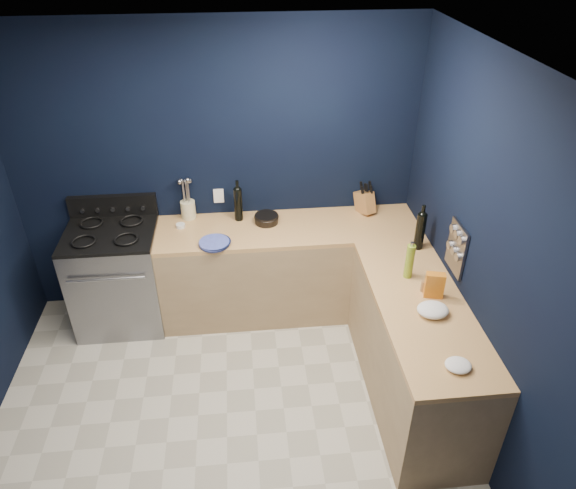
{
  "coord_description": "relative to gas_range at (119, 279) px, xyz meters",
  "views": [
    {
      "loc": [
        0.2,
        -2.49,
        3.28
      ],
      "look_at": [
        0.55,
        1.0,
        1.0
      ],
      "focal_mm": 32.83,
      "sensor_mm": 36.0,
      "label": 1
    }
  ],
  "objects": [
    {
      "name": "towel_front",
      "position": [
        2.4,
        -1.24,
        0.48
      ],
      "size": [
        0.22,
        0.19,
        0.08
      ],
      "primitive_type": "ellipsoid",
      "rotation": [
        0.0,
        0.0,
        -0.01
      ],
      "color": "white",
      "rests_on": "top_right"
    },
    {
      "name": "wine_bottle_back",
      "position": [
        1.1,
        0.19,
        0.59
      ],
      "size": [
        0.09,
        0.09,
        0.3
      ],
      "primitive_type": "cylinder",
      "rotation": [
        0.0,
        0.0,
        -0.23
      ],
      "color": "black",
      "rests_on": "top_back"
    },
    {
      "name": "crouton_bag",
      "position": [
        2.46,
        -1.05,
        0.54
      ],
      "size": [
        0.14,
        0.09,
        0.2
      ],
      "primitive_type": "cube",
      "rotation": [
        0.0,
        0.0,
        -0.24
      ],
      "color": "red",
      "rests_on": "top_right"
    },
    {
      "name": "ramekin",
      "position": [
        0.59,
        0.1,
        0.46
      ],
      "size": [
        0.1,
        0.1,
        0.03
      ],
      "primitive_type": "cylinder",
      "rotation": [
        0.0,
        0.0,
        0.33
      ],
      "color": "white",
      "rests_on": "top_back"
    },
    {
      "name": "gas_range",
      "position": [
        0.0,
        0.0,
        0.0
      ],
      "size": [
        0.76,
        0.66,
        0.92
      ],
      "primitive_type": "cube",
      "color": "gray",
      "rests_on": "floor"
    },
    {
      "name": "ceiling",
      "position": [
        0.93,
        -1.42,
        2.15
      ],
      "size": [
        3.5,
        3.5,
        0.02
      ],
      "primitive_type": "cube",
      "color": "silver",
      "rests_on": "ground"
    },
    {
      "name": "wall_right",
      "position": [
        2.69,
        -1.42,
        0.84
      ],
      "size": [
        0.02,
        3.5,
        2.6
      ],
      "primitive_type": "cube",
      "color": "black",
      "rests_on": "ground"
    },
    {
      "name": "oven_door",
      "position": [
        0.0,
        -0.32,
        -0.01
      ],
      "size": [
        0.59,
        0.02,
        0.42
      ],
      "primitive_type": "cube",
      "color": "black",
      "rests_on": "gas_range"
    },
    {
      "name": "spice_jar_near",
      "position": [
        2.36,
        -0.78,
        0.49
      ],
      "size": [
        0.05,
        0.05,
        0.09
      ],
      "primitive_type": "cylinder",
      "rotation": [
        0.0,
        0.0,
        -0.42
      ],
      "color": "olive",
      "rests_on": "top_right"
    },
    {
      "name": "spice_jar_far",
      "position": [
        2.42,
        -0.99,
        0.48
      ],
      "size": [
        0.05,
        0.05,
        0.09
      ],
      "primitive_type": "cylinder",
      "rotation": [
        0.0,
        0.0,
        0.13
      ],
      "color": "olive",
      "rests_on": "top_right"
    },
    {
      "name": "knife_block",
      "position": [
        2.25,
        0.21,
        0.54
      ],
      "size": [
        0.19,
        0.25,
        0.24
      ],
      "primitive_type": "cube",
      "rotation": [
        -0.31,
        0.0,
        0.43
      ],
      "color": "#9C6732",
      "rests_on": "top_back"
    },
    {
      "name": "lemon_basket",
      "position": [
        1.34,
        0.11,
        0.48
      ],
      "size": [
        0.24,
        0.24,
        0.08
      ],
      "primitive_type": "cylinder",
      "rotation": [
        0.0,
        0.0,
        -0.16
      ],
      "color": "black",
      "rests_on": "top_back"
    },
    {
      "name": "cab_back",
      "position": [
        1.53,
        0.02,
        -0.03
      ],
      "size": [
        2.3,
        0.63,
        0.86
      ],
      "primitive_type": "cube",
      "color": "tan",
      "rests_on": "floor"
    },
    {
      "name": "cab_right",
      "position": [
        2.37,
        -1.13,
        -0.03
      ],
      "size": [
        0.63,
        1.67,
        0.86
      ],
      "primitive_type": "cube",
      "color": "tan",
      "rests_on": "floor"
    },
    {
      "name": "wall_outlet",
      "position": [
        0.93,
        0.32,
        0.62
      ],
      "size": [
        0.09,
        0.02,
        0.13
      ],
      "primitive_type": "cube",
      "color": "white",
      "rests_on": "wall_back"
    },
    {
      "name": "cooktop",
      "position": [
        0.0,
        0.0,
        0.48
      ],
      "size": [
        0.76,
        0.66,
        0.03
      ],
      "primitive_type": "cube",
      "color": "black",
      "rests_on": "gas_range"
    },
    {
      "name": "floor",
      "position": [
        0.93,
        -1.42,
        -0.47
      ],
      "size": [
        3.5,
        3.5,
        0.02
      ],
      "primitive_type": "cube",
      "color": "#BDB7A5",
      "rests_on": "ground"
    },
    {
      "name": "top_right",
      "position": [
        2.37,
        -1.13,
        0.42
      ],
      "size": [
        0.63,
        1.67,
        0.04
      ],
      "primitive_type": "cube",
      "color": "#9C6733",
      "rests_on": "cab_right"
    },
    {
      "name": "backguard",
      "position": [
        0.0,
        0.3,
        0.58
      ],
      "size": [
        0.76,
        0.06,
        0.2
      ],
      "primitive_type": "cube",
      "color": "black",
      "rests_on": "gas_range"
    },
    {
      "name": "wine_bottle_right",
      "position": [
        2.55,
        -0.42,
        0.6
      ],
      "size": [
        0.1,
        0.1,
        0.31
      ],
      "primitive_type": "cylinder",
      "rotation": [
        0.0,
        0.0,
        0.31
      ],
      "color": "black",
      "rests_on": "top_right"
    },
    {
      "name": "utensil_crock",
      "position": [
        0.65,
        0.27,
        0.52
      ],
      "size": [
        0.17,
        0.17,
        0.16
      ],
      "primitive_type": "cylinder",
      "rotation": [
        0.0,
        0.0,
        -0.35
      ],
      "color": "beige",
      "rests_on": "top_back"
    },
    {
      "name": "towel_end",
      "position": [
        2.38,
        -1.75,
        0.46
      ],
      "size": [
        0.2,
        0.19,
        0.05
      ],
      "primitive_type": "ellipsoid",
      "rotation": [
        0.0,
        0.0,
        -0.28
      ],
      "color": "white",
      "rests_on": "top_right"
    },
    {
      "name": "top_back",
      "position": [
        1.53,
        0.02,
        0.42
      ],
      "size": [
        2.3,
        0.63,
        0.04
      ],
      "primitive_type": "cube",
      "color": "#9C6733",
      "rests_on": "cab_back"
    },
    {
      "name": "oil_bottle",
      "position": [
        2.35,
        -0.8,
        0.58
      ],
      "size": [
        0.08,
        0.08,
        0.28
      ],
      "primitive_type": "cylinder",
      "rotation": [
        0.0,
        0.0,
        0.42
      ],
      "color": "olive",
      "rests_on": "top_right"
    },
    {
      "name": "wall_back",
      "position": [
        0.93,
        0.34,
        0.84
      ],
      "size": [
        3.5,
        0.02,
        2.6
      ],
      "primitive_type": "cube",
      "color": "black",
      "rests_on": "ground"
    },
    {
      "name": "plate_stack",
      "position": [
        0.89,
        -0.21,
        0.46
      ],
      "size": [
        0.33,
        0.33,
        0.03
      ],
      "primitive_type": "cylinder",
      "rotation": [
        0.0,
        0.0,
        0.42
      ],
      "color": "#414BAB",
      "rests_on": "top_back"
    },
    {
      "name": "spice_panel",
      "position": [
        2.67,
        -0.87,
        0.72
      ],
      "size": [
        0.02,
        0.28,
        0.38
      ],
      "primitive_type": "cube",
      "color": "gray",
      "rests_on": "wall_right"
    }
  ]
}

